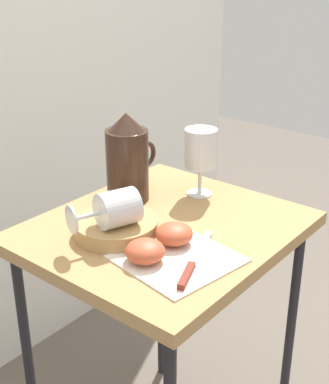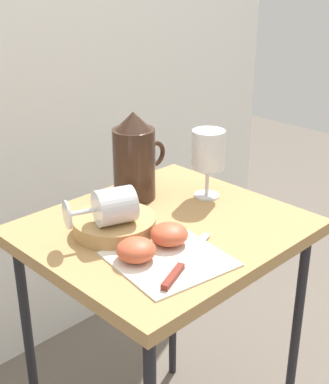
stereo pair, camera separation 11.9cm
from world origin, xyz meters
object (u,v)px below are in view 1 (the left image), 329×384
Objects in this scene: basket_tray at (116,227)px; apple_half_left at (145,251)px; pitcher at (128,165)px; wine_glass_upright at (201,151)px; apple_half_right at (174,234)px; knife at (192,266)px; wine_glass_tipped_near at (116,209)px; table at (165,251)px.

apple_half_left is (-0.05, -0.13, 0.01)m from basket_tray.
pitcher reaches higher than wine_glass_upright.
basket_tray is at bearing 108.78° from apple_half_right.
apple_half_left is at bearing 113.09° from knife.
wine_glass_upright is at bearing 0.87° from wine_glass_tipped_near.
wine_glass_tipped_near is at bearing 164.95° from table.
apple_half_right is (-0.25, -0.11, -0.09)m from wine_glass_upright.
apple_half_left is at bearing -106.44° from wine_glass_tipped_near.
apple_half_right reaches higher than table.
knife is (0.04, -0.09, -0.02)m from apple_half_left.
table is 0.13m from apple_half_right.
wine_glass_tipped_near is at bearing 119.74° from apple_half_right.
pitcher reaches higher than apple_half_right.
apple_half_left is at bearing -131.41° from pitcher.
pitcher is 0.22m from wine_glass_tipped_near.
wine_glass_upright is at bearing 24.35° from apple_half_right.
wine_glass_upright is 0.38m from knife.
wine_glass_tipped_near is (-0.12, 0.03, 0.14)m from table.
wine_glass_tipped_near is 0.72× the size of knife.
apple_half_right reaches higher than basket_tray.
table is at bearing -108.86° from pitcher.
apple_half_left reaches higher than basket_tray.
basket_tray is 1.13× the size of wine_glass_tipped_near.
basket_tray is 0.30m from wine_glass_upright.
pitcher is (0.16, 0.11, 0.07)m from basket_tray.
wine_glass_upright is 2.18× the size of apple_half_left.
wine_glass_upright is (0.29, -0.01, 0.10)m from basket_tray.
pitcher is 0.18m from wine_glass_upright.
pitcher reaches higher than knife.
pitcher is at bearing 48.59° from apple_half_left.
table is at bearing 51.22° from apple_half_right.
apple_half_left is (-0.34, -0.11, -0.09)m from wine_glass_upright.
table is at bearing -168.75° from wine_glass_upright.
pitcher reaches higher than wine_glass_tipped_near.
apple_half_right is at bearing -128.78° from table.
wine_glass_tipped_near is 2.03× the size of apple_half_right.
table is at bearing 54.39° from knife.
basket_tray is at bearing 86.52° from knife.
basket_tray is at bearing -145.48° from pitcher.
pitcher is at bearing 62.08° from knife.
wine_glass_upright is at bearing 11.25° from table.
basket_tray is 0.82× the size of pitcher.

